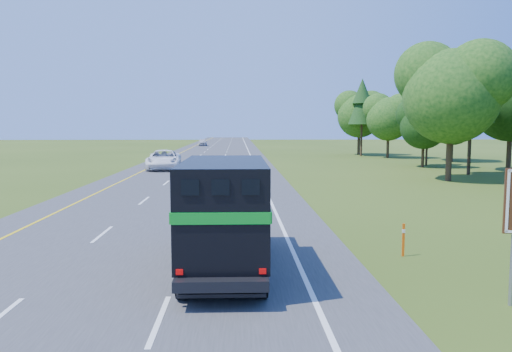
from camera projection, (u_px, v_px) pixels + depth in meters
The scene contains 6 objects.
road at pixel (207, 163), 58.81m from camera, with size 15.00×260.00×0.04m, color #38383A.
lane_markings at pixel (207, 163), 58.81m from camera, with size 11.15×260.00×0.01m.
horse_truck at pixel (225, 211), 14.98m from camera, with size 2.43×7.53×3.33m.
white_suv at pixel (164, 160), 49.62m from camera, with size 3.20×6.94×1.93m, color white.
far_car at pixel (203, 142), 108.36m from camera, with size 1.82×4.52×1.54m, color silver.
delineator at pixel (403, 239), 16.68m from camera, with size 0.09×0.05×1.12m.
Camera 1 is at (3.59, -8.85, 4.37)m, focal length 35.00 mm.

